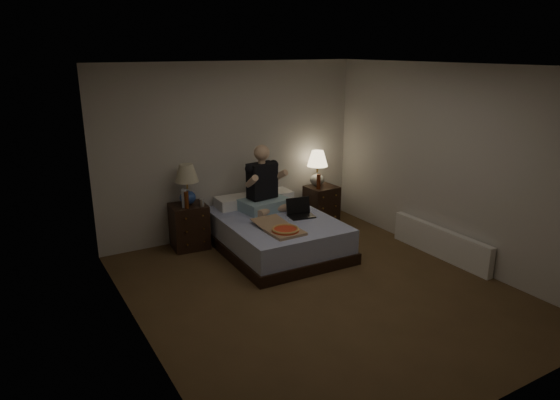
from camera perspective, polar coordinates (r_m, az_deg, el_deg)
floor at (r=5.84m, az=4.54°, el=-10.26°), size 4.00×4.50×0.00m
ceiling at (r=5.20m, az=5.20°, el=15.05°), size 4.00×4.50×0.00m
wall_back at (r=7.29m, az=-5.39°, el=5.70°), size 4.00×0.00×2.50m
wall_front at (r=3.87m, az=24.40°, el=-6.14°), size 4.00×0.00×2.50m
wall_left at (r=4.58m, az=-16.12°, el=-1.77°), size 0.00×4.50×2.50m
wall_right at (r=6.71m, az=19.01°, el=3.85°), size 0.00×4.50×2.50m
bed at (r=6.83m, az=-0.47°, el=-3.90°), size 1.44×1.90×0.46m
nightstand_left at (r=7.01m, az=-10.33°, el=-2.97°), size 0.51×0.47×0.62m
nightstand_right at (r=7.92m, az=4.75°, el=-0.51°), size 0.47×0.43×0.59m
lamp_left at (r=6.86m, az=-10.57°, el=1.76°), size 0.39×0.39×0.56m
lamp_right at (r=7.80m, az=4.28°, el=3.62°), size 0.39×0.39×0.56m
water_bottle at (r=6.77m, az=-10.90°, el=0.17°), size 0.07×0.07×0.25m
soda_can at (r=6.80m, az=-8.93°, el=-0.32°), size 0.07×0.07×0.10m
beer_bottle_left at (r=6.73m, az=-10.63°, el=0.00°), size 0.06×0.06×0.23m
beer_bottle_right at (r=7.67m, az=4.43°, el=2.11°), size 0.06×0.06×0.23m
person at (r=6.95m, az=-1.83°, el=2.50°), size 0.72×0.59×0.93m
laptop at (r=6.76m, az=2.47°, el=-0.98°), size 0.38×0.33×0.24m
pizza_box at (r=6.19m, az=0.62°, el=-3.49°), size 0.42×0.77×0.08m
radiator at (r=6.96m, az=17.84°, el=-4.66°), size 0.10×1.60×0.40m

